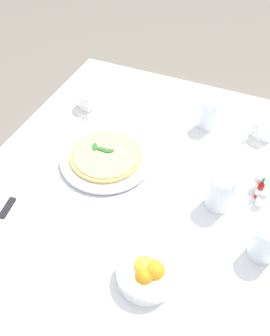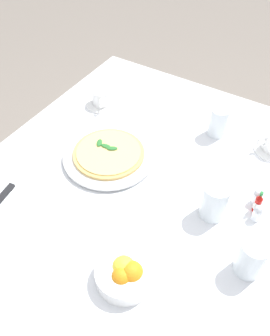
% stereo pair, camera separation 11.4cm
% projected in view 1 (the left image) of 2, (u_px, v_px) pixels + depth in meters
% --- Properties ---
extents(ground_plane, '(8.00, 8.00, 0.00)m').
position_uv_depth(ground_plane, '(156.00, 290.00, 1.66)').
color(ground_plane, slate).
extents(dining_table, '(1.16, 1.16, 0.75)m').
position_uv_depth(dining_table, '(163.00, 209.00, 1.21)').
color(dining_table, white).
rests_on(dining_table, ground_plane).
extents(pizza_plate, '(0.30, 0.30, 0.02)m').
position_uv_depth(pizza_plate, '(106.00, 159.00, 1.18)').
color(pizza_plate, white).
rests_on(pizza_plate, dining_table).
extents(pizza, '(0.24, 0.24, 0.02)m').
position_uv_depth(pizza, '(106.00, 156.00, 1.17)').
color(pizza, '#DBAD60').
rests_on(pizza, pizza_plate).
extents(coffee_cup_near_right, '(0.13, 0.13, 0.07)m').
position_uv_depth(coffee_cup_near_right, '(264.00, 130.00, 1.25)').
color(coffee_cup_near_right, white).
rests_on(coffee_cup_near_right, dining_table).
extents(coffee_cup_near_left, '(0.13, 0.13, 0.07)m').
position_uv_depth(coffee_cup_near_left, '(88.00, 101.00, 1.37)').
color(coffee_cup_near_left, white).
rests_on(coffee_cup_near_left, dining_table).
extents(water_glass_far_right, '(0.07, 0.07, 0.11)m').
position_uv_depth(water_glass_far_right, '(265.00, 244.00, 0.92)').
color(water_glass_far_right, white).
rests_on(water_glass_far_right, dining_table).
extents(water_glass_right_edge, '(0.08, 0.08, 0.12)m').
position_uv_depth(water_glass_right_edge, '(220.00, 193.00, 1.03)').
color(water_glass_right_edge, white).
rests_on(water_glass_right_edge, dining_table).
extents(water_glass_far_left, '(0.06, 0.06, 0.11)m').
position_uv_depth(water_glass_far_left, '(208.00, 116.00, 1.28)').
color(water_glass_far_left, white).
rests_on(water_glass_far_left, dining_table).
extents(napkin_folded, '(0.23, 0.14, 0.02)m').
position_uv_depth(napkin_folded, '(0.00, 225.00, 1.00)').
color(napkin_folded, white).
rests_on(napkin_folded, dining_table).
extents(citrus_bowl, '(0.15, 0.15, 0.07)m').
position_uv_depth(citrus_bowl, '(147.00, 273.00, 0.88)').
color(citrus_bowl, white).
rests_on(citrus_bowl, dining_table).
extents(hot_sauce_bottle, '(0.02, 0.02, 0.08)m').
position_uv_depth(hot_sauce_bottle, '(260.00, 189.00, 1.06)').
color(hot_sauce_bottle, '#B7140F').
rests_on(hot_sauce_bottle, dining_table).
extents(salt_shaker, '(0.03, 0.03, 0.06)m').
position_uv_depth(salt_shaker, '(261.00, 199.00, 1.05)').
color(salt_shaker, white).
rests_on(salt_shaker, dining_table).
extents(pepper_shaker, '(0.03, 0.03, 0.06)m').
position_uv_depth(pepper_shaker, '(257.00, 184.00, 1.09)').
color(pepper_shaker, white).
rests_on(pepper_shaker, dining_table).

